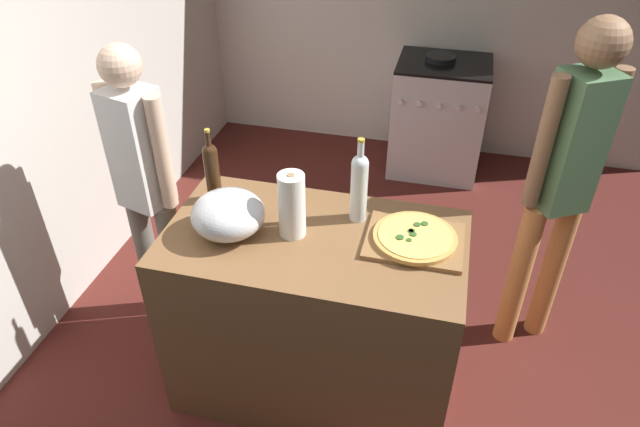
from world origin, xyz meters
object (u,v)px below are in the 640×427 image
pizza (415,237)px  mixing_bowl (228,214)px  paper_towel_roll (292,205)px  person_in_stripes (144,181)px  person_in_red (563,178)px  stove (438,117)px  wine_bottle_dark (212,170)px  wine_bottle_clear (359,185)px

pizza → mixing_bowl: 0.78m
pizza → paper_towel_roll: (-0.51, -0.06, 0.11)m
paper_towel_roll → person_in_stripes: 0.88m
person_in_red → stove: bearing=110.5°
paper_towel_roll → wine_bottle_dark: size_ratio=0.81×
mixing_bowl → wine_bottle_clear: bearing=24.7°
wine_bottle_clear → stove: 2.22m
mixing_bowl → stove: (0.75, 2.34, -0.58)m
paper_towel_roll → person_in_stripes: person_in_stripes is taller
mixing_bowl → person_in_red: size_ratio=0.18×
mixing_bowl → pizza: bearing=8.9°
person_in_red → pizza: bearing=-139.2°
pizza → mixing_bowl: bearing=-171.1°
wine_bottle_clear → wine_bottle_dark: size_ratio=1.08×
wine_bottle_clear → person_in_red: person_in_red is taller
pizza → person_in_stripes: (-1.34, 0.19, -0.05)m
paper_towel_roll → wine_bottle_dark: (-0.41, 0.15, 0.01)m
pizza → wine_bottle_clear: 0.32m
mixing_bowl → stove: mixing_bowl is taller
pizza → person_in_stripes: person_in_stripes is taller
mixing_bowl → stove: size_ratio=0.33×
wine_bottle_clear → pizza: bearing=-23.4°
mixing_bowl → wine_bottle_dark: wine_bottle_dark is taller
pizza → wine_bottle_dark: bearing=174.1°
mixing_bowl → wine_bottle_dark: (-0.15, 0.21, 0.06)m
stove → person_in_stripes: 2.47m
pizza → wine_bottle_clear: size_ratio=0.89×
pizza → mixing_bowl: (-0.77, -0.12, 0.06)m
wine_bottle_dark → stove: (0.90, 2.13, -0.64)m
wine_bottle_dark → mixing_bowl: bearing=-54.3°
wine_bottle_clear → person_in_stripes: (-1.07, 0.07, -0.19)m
pizza → paper_towel_roll: 0.52m
paper_towel_roll → person_in_red: size_ratio=0.17×
wine_bottle_clear → person_in_red: (0.87, 0.42, -0.08)m
person_in_stripes → wine_bottle_clear: bearing=-4.0°
person_in_stripes → paper_towel_roll: bearing=-16.6°
pizza → stove: 2.28m
pizza → person_in_red: person_in_red is taller
mixing_bowl → wine_bottle_dark: bearing=125.7°
mixing_bowl → person_in_stripes: bearing=151.7°
person_in_stripes → stove: bearing=57.1°
mixing_bowl → person_in_red: 1.53m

